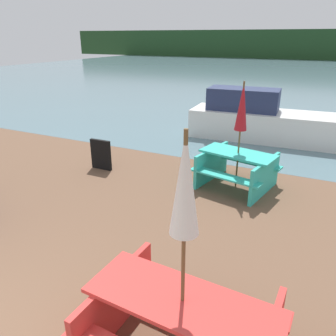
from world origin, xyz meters
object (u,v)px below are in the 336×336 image
at_px(picnic_table_teal, 237,167).
at_px(umbrella_crimson, 242,108).
at_px(boat, 264,121).
at_px(signboard, 101,155).
at_px(picnic_table_red, 182,323).
at_px(umbrella_white, 185,188).

distance_m(picnic_table_teal, umbrella_crimson, 1.28).
height_order(boat, signboard, boat).
relative_size(picnic_table_red, umbrella_white, 0.81).
distance_m(picnic_table_teal, signboard, 3.31).
height_order(picnic_table_red, boat, boat).
bearing_deg(signboard, picnic_table_red, -45.34).
relative_size(picnic_table_teal, umbrella_white, 0.74).
xyz_separation_m(boat, signboard, (-3.13, -4.35, -0.22)).
height_order(picnic_table_red, picnic_table_teal, picnic_table_teal).
height_order(umbrella_crimson, signboard, umbrella_crimson).
bearing_deg(umbrella_crimson, signboard, -172.58).
relative_size(picnic_table_red, signboard, 2.62).
height_order(picnic_table_teal, signboard, picnic_table_teal).
xyz_separation_m(picnic_table_teal, signboard, (-3.28, -0.43, -0.09)).
bearing_deg(picnic_table_red, signboard, 134.66).
bearing_deg(umbrella_crimson, picnic_table_teal, -90.00).
xyz_separation_m(umbrella_crimson, umbrella_white, (0.57, -4.33, 0.19)).
xyz_separation_m(picnic_table_red, boat, (-0.72, 8.26, 0.13)).
xyz_separation_m(picnic_table_red, umbrella_white, (-0.00, 0.00, 1.47)).
relative_size(boat, signboard, 6.69).
xyz_separation_m(picnic_table_red, signboard, (-3.86, 3.90, -0.09)).
distance_m(picnic_table_red, boat, 8.29).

